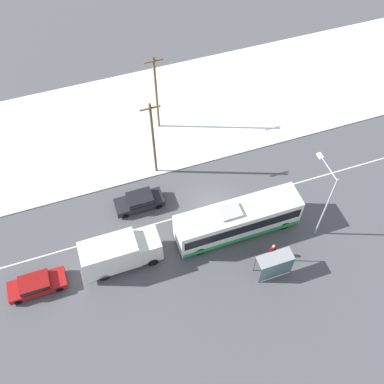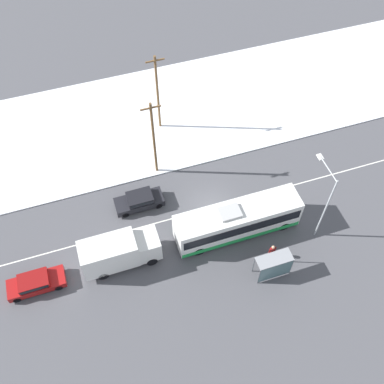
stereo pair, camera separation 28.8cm
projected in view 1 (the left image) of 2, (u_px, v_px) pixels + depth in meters
ground_plane at (211, 208)px, 41.28m from camera, size 120.00×120.00×0.00m
snow_lot at (169, 113)px, 48.40m from camera, size 80.00×15.44×0.12m
lane_marking_center at (211, 208)px, 41.28m from camera, size 60.00×0.12×0.00m
city_bus at (238, 220)px, 38.49m from camera, size 10.91×2.57×3.48m
box_truck at (119, 252)px, 36.56m from camera, size 6.46×2.30×3.27m
sedan_car at (139, 201)px, 40.77m from camera, size 4.41×1.80×1.47m
parked_car_near_truck at (36, 284)px, 36.05m from camera, size 4.60×1.80×1.35m
pedestrian_at_stop at (273, 249)px, 37.52m from camera, size 0.63×0.28×1.75m
bus_shelter at (276, 265)px, 36.03m from camera, size 2.94×1.20×2.40m
streetlamp at (325, 196)px, 36.01m from camera, size 0.36×3.00×7.82m
utility_pole_roadside at (153, 139)px, 40.07m from camera, size 1.80×0.24×8.84m
utility_pole_snowlot at (156, 93)px, 43.54m from camera, size 1.80×0.24×8.94m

